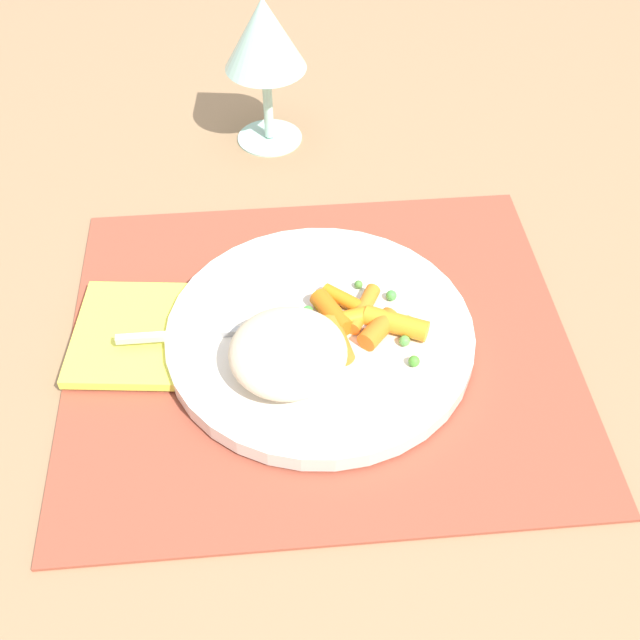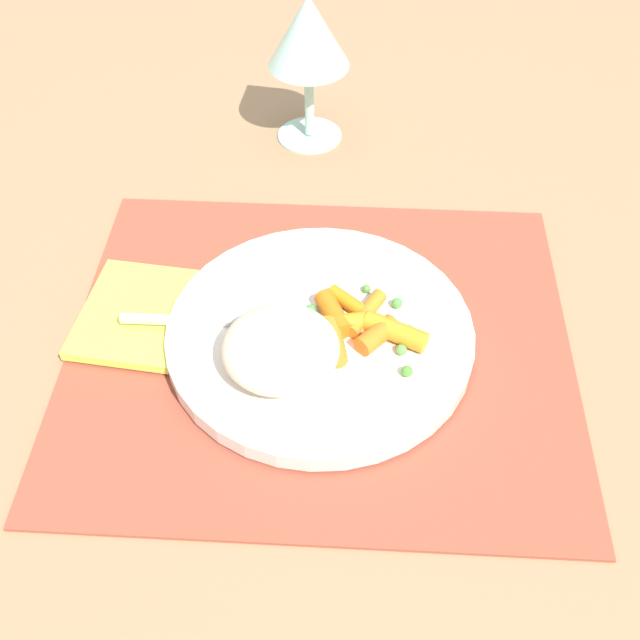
{
  "view_description": "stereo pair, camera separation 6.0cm",
  "coord_description": "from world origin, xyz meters",
  "px_view_note": "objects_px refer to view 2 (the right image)",
  "views": [
    {
      "loc": [
        -0.04,
        -0.42,
        0.48
      ],
      "look_at": [
        0.0,
        0.0,
        0.03
      ],
      "focal_mm": 43.92,
      "sensor_mm": 36.0,
      "label": 1
    },
    {
      "loc": [
        0.02,
        -0.42,
        0.48
      ],
      "look_at": [
        0.0,
        0.0,
        0.03
      ],
      "focal_mm": 43.92,
      "sensor_mm": 36.0,
      "label": 2
    }
  ],
  "objects_px": {
    "carrot_portion": "(359,325)",
    "wine_glass": "(309,36)",
    "rice_mound": "(281,348)",
    "napkin": "(142,314)",
    "fork": "(270,324)",
    "plate": "(320,335)"
  },
  "relations": [
    {
      "from": "rice_mound",
      "to": "fork",
      "type": "distance_m",
      "value": 0.04
    },
    {
      "from": "rice_mound",
      "to": "wine_glass",
      "type": "height_order",
      "value": "wine_glass"
    },
    {
      "from": "plate",
      "to": "fork",
      "type": "height_order",
      "value": "fork"
    },
    {
      "from": "rice_mound",
      "to": "carrot_portion",
      "type": "xyz_separation_m",
      "value": [
        0.06,
        0.04,
        -0.01
      ]
    },
    {
      "from": "rice_mound",
      "to": "carrot_portion",
      "type": "bearing_deg",
      "value": 32.62
    },
    {
      "from": "fork",
      "to": "napkin",
      "type": "height_order",
      "value": "fork"
    },
    {
      "from": "rice_mound",
      "to": "wine_glass",
      "type": "relative_size",
      "value": 0.57
    },
    {
      "from": "rice_mound",
      "to": "wine_glass",
      "type": "xyz_separation_m",
      "value": [
        -0.0,
        0.34,
        0.07
      ]
    },
    {
      "from": "plate",
      "to": "fork",
      "type": "relative_size",
      "value": 1.24
    },
    {
      "from": "carrot_portion",
      "to": "napkin",
      "type": "distance_m",
      "value": 0.18
    },
    {
      "from": "rice_mound",
      "to": "napkin",
      "type": "height_order",
      "value": "rice_mound"
    },
    {
      "from": "napkin",
      "to": "rice_mound",
      "type": "bearing_deg",
      "value": -24.96
    },
    {
      "from": "rice_mound",
      "to": "napkin",
      "type": "distance_m",
      "value": 0.14
    },
    {
      "from": "carrot_portion",
      "to": "plate",
      "type": "bearing_deg",
      "value": 176.61
    },
    {
      "from": "carrot_portion",
      "to": "fork",
      "type": "relative_size",
      "value": 0.46
    },
    {
      "from": "plate",
      "to": "rice_mound",
      "type": "distance_m",
      "value": 0.05
    },
    {
      "from": "carrot_portion",
      "to": "wine_glass",
      "type": "bearing_deg",
      "value": 101.0
    },
    {
      "from": "wine_glass",
      "to": "fork",
      "type": "bearing_deg",
      "value": -92.39
    },
    {
      "from": "carrot_portion",
      "to": "wine_glass",
      "type": "relative_size",
      "value": 0.6
    },
    {
      "from": "carrot_portion",
      "to": "wine_glass",
      "type": "xyz_separation_m",
      "value": [
        -0.06,
        0.3,
        0.08
      ]
    },
    {
      "from": "plate",
      "to": "napkin",
      "type": "xyz_separation_m",
      "value": [
        -0.15,
        0.02,
        -0.0
      ]
    },
    {
      "from": "carrot_portion",
      "to": "napkin",
      "type": "bearing_deg",
      "value": 173.84
    }
  ]
}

